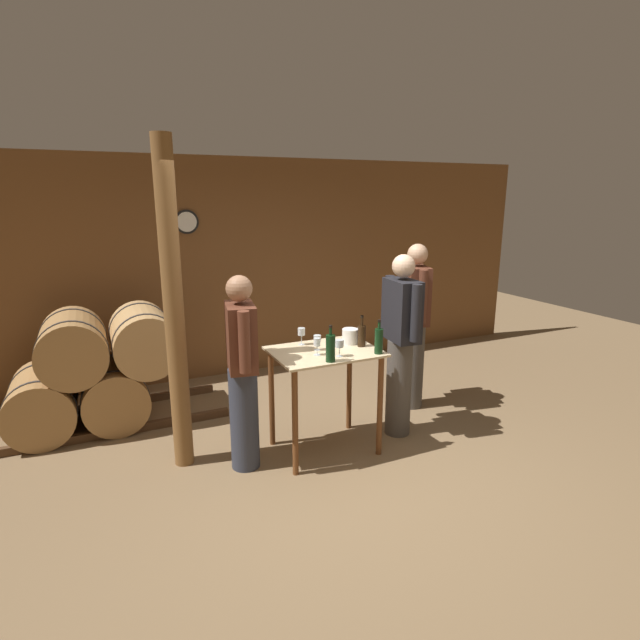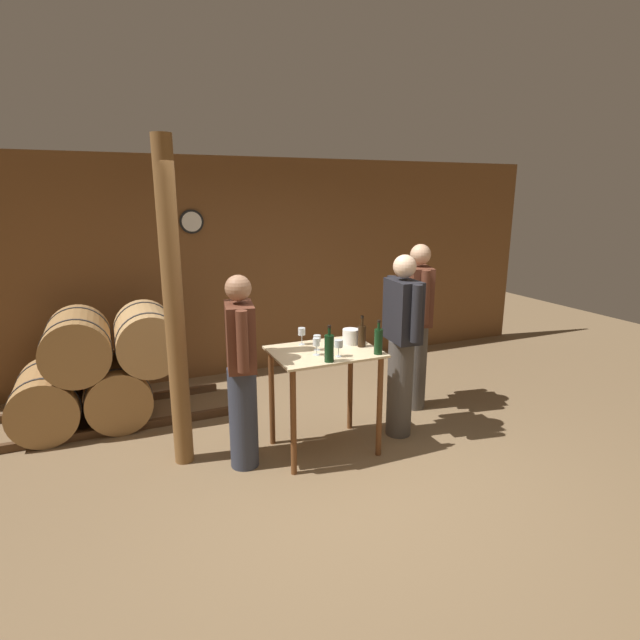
# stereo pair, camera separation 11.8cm
# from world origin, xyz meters

# --- Properties ---
(ground_plane) EXTENTS (14.00, 14.00, 0.00)m
(ground_plane) POSITION_xyz_m (0.00, 0.00, 0.00)
(ground_plane) COLOR brown
(back_wall) EXTENTS (8.40, 0.08, 2.70)m
(back_wall) POSITION_xyz_m (-0.00, 2.79, 1.35)
(back_wall) COLOR brown
(back_wall) RESTS_ON ground_plane
(barrel_rack) EXTENTS (2.78, 0.90, 1.16)m
(barrel_rack) POSITION_xyz_m (-1.86, 1.88, 0.56)
(barrel_rack) COLOR #4C331E
(barrel_rack) RESTS_ON ground_plane
(tasting_table) EXTENTS (0.92, 0.69, 0.94)m
(tasting_table) POSITION_xyz_m (-0.02, 0.45, 0.73)
(tasting_table) COLOR beige
(tasting_table) RESTS_ON ground_plane
(wooden_post) EXTENTS (0.16, 0.16, 2.70)m
(wooden_post) POSITION_xyz_m (-1.22, 0.74, 1.35)
(wooden_post) COLOR brown
(wooden_post) RESTS_ON ground_plane
(wine_bottle_far_left) EXTENTS (0.08, 0.08, 0.30)m
(wine_bottle_far_left) POSITION_xyz_m (-0.10, 0.16, 1.06)
(wine_bottle_far_left) COLOR black
(wine_bottle_far_left) RESTS_ON tasting_table
(wine_bottle_left) EXTENTS (0.07, 0.07, 0.28)m
(wine_bottle_left) POSITION_xyz_m (0.34, 0.42, 1.04)
(wine_bottle_left) COLOR black
(wine_bottle_left) RESTS_ON tasting_table
(wine_bottle_center) EXTENTS (0.07, 0.07, 0.30)m
(wine_bottle_center) POSITION_xyz_m (0.36, 0.18, 1.06)
(wine_bottle_center) COLOR black
(wine_bottle_center) RESTS_ON tasting_table
(wine_glass_near_left) EXTENTS (0.07, 0.07, 0.15)m
(wine_glass_near_left) POSITION_xyz_m (-0.13, 0.69, 1.05)
(wine_glass_near_left) COLOR silver
(wine_glass_near_left) RESTS_ON tasting_table
(wine_glass_near_center) EXTENTS (0.06, 0.06, 0.15)m
(wine_glass_near_center) POSITION_xyz_m (-0.13, 0.36, 1.05)
(wine_glass_near_center) COLOR silver
(wine_glass_near_center) RESTS_ON tasting_table
(wine_glass_near_right) EXTENTS (0.06, 0.06, 0.13)m
(wine_glass_near_right) POSITION_xyz_m (-0.07, 0.48, 1.04)
(wine_glass_near_right) COLOR silver
(wine_glass_near_right) RESTS_ON tasting_table
(wine_glass_far_side) EXTENTS (0.07, 0.07, 0.15)m
(wine_glass_far_side) POSITION_xyz_m (0.03, 0.25, 1.05)
(wine_glass_far_side) COLOR silver
(wine_glass_far_side) RESTS_ON tasting_table
(ice_bucket) EXTENTS (0.15, 0.15, 0.14)m
(ice_bucket) POSITION_xyz_m (0.28, 0.54, 1.01)
(ice_bucket) COLOR white
(ice_bucket) RESTS_ON tasting_table
(person_host) EXTENTS (0.29, 0.58, 1.65)m
(person_host) POSITION_xyz_m (-0.75, 0.46, 0.87)
(person_host) COLOR #333847
(person_host) RESTS_ON ground_plane
(person_visitor_with_scarf) EXTENTS (0.34, 0.56, 1.77)m
(person_visitor_with_scarf) POSITION_xyz_m (1.26, 0.92, 0.94)
(person_visitor_with_scarf) COLOR #4C4742
(person_visitor_with_scarf) RESTS_ON ground_plane
(person_visitor_bearded) EXTENTS (0.25, 0.59, 1.74)m
(person_visitor_bearded) POSITION_xyz_m (0.76, 0.44, 0.92)
(person_visitor_bearded) COLOR #4C4742
(person_visitor_bearded) RESTS_ON ground_plane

